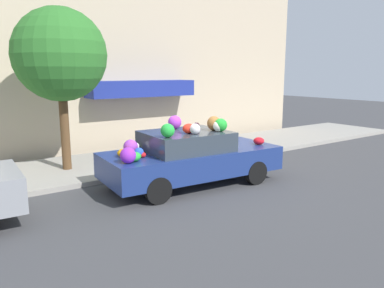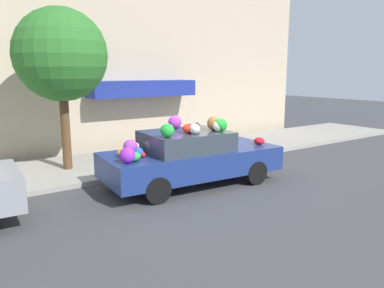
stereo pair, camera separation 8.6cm
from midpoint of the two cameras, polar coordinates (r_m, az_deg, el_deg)
name	(u,v)px [view 1 (the left image)]	position (r m, az deg, el deg)	size (l,w,h in m)	color
ground_plane	(188,182)	(9.52, -0.92, -5.85)	(60.00, 60.00, 0.00)	#424244
sidewalk_curb	(138,160)	(11.76, -8.41, -2.40)	(24.00, 3.20, 0.12)	#9E998E
building_facade	(108,64)	(13.49, -12.94, 11.83)	(18.00, 1.20, 6.15)	#C6B293
street_tree	(60,55)	(10.59, -19.69, 12.60)	(2.43, 2.43, 4.28)	brown
fire_hydrant	(208,145)	(11.84, 2.24, -0.18)	(0.20, 0.20, 0.70)	gold
art_car	(190,156)	(9.15, -0.58, -1.84)	(4.47, 2.08, 1.69)	navy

